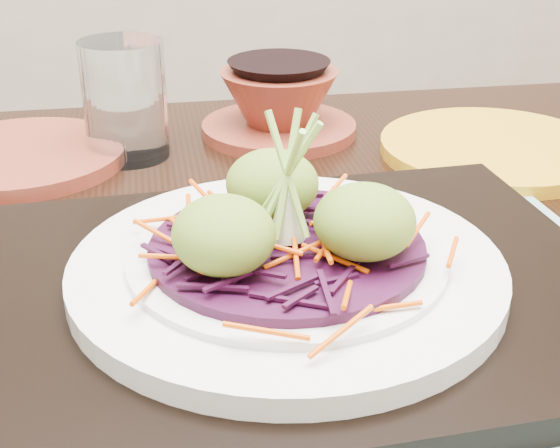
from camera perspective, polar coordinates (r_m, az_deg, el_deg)
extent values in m
cube|color=black|center=(0.56, -1.94, -4.12)|extent=(1.16, 0.80, 0.04)
cube|color=gray|center=(0.49, 0.49, -6.14)|extent=(0.47, 0.37, 0.00)
cube|color=black|center=(0.49, 0.49, -5.02)|extent=(0.41, 0.31, 0.02)
cylinder|color=silver|center=(0.48, 0.50, -3.34)|extent=(0.27, 0.27, 0.01)
cylinder|color=silver|center=(0.47, 0.51, -2.40)|extent=(0.19, 0.19, 0.01)
cylinder|color=#340A2A|center=(0.47, 0.51, -1.74)|extent=(0.17, 0.17, 0.01)
ellipsoid|color=olive|center=(0.43, -4.11, -0.86)|extent=(0.06, 0.06, 0.05)
ellipsoid|color=olive|center=(0.45, 6.22, 0.13)|extent=(0.06, 0.06, 0.05)
ellipsoid|color=olive|center=(0.50, -0.55, 2.92)|extent=(0.06, 0.06, 0.05)
cylinder|color=maroon|center=(0.75, -18.39, 4.71)|extent=(0.22, 0.22, 0.01)
cylinder|color=white|center=(0.73, -11.27, 8.89)|extent=(0.08, 0.08, 0.11)
cylinder|color=maroon|center=(0.79, -0.08, 7.00)|extent=(0.21, 0.21, 0.01)
cylinder|color=#C88B16|center=(0.76, 15.39, 5.37)|extent=(0.28, 0.28, 0.01)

